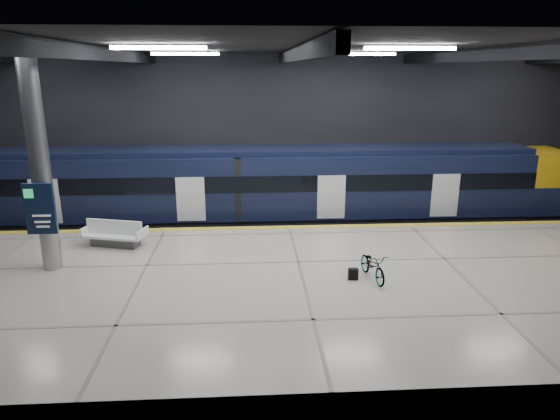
{
  "coord_description": "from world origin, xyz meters",
  "views": [
    {
      "loc": [
        -1.56,
        -16.5,
        7.34
      ],
      "look_at": [
        -0.46,
        1.5,
        2.2
      ],
      "focal_mm": 32.0,
      "sensor_mm": 36.0,
      "label": 1
    }
  ],
  "objects": [
    {
      "name": "bicycle",
      "position": [
        2.14,
        -2.53,
        1.54
      ],
      "size": [
        0.88,
        1.76,
        0.88
      ],
      "primitive_type": "imported",
      "rotation": [
        0.0,
        0.0,
        0.18
      ],
      "color": "#99999E",
      "rests_on": "platform"
    },
    {
      "name": "pannier_bag",
      "position": [
        1.54,
        -2.53,
        1.28
      ],
      "size": [
        0.31,
        0.19,
        0.35
      ],
      "primitive_type": "cube",
      "rotation": [
        0.0,
        0.0,
        -0.05
      ],
      "color": "black",
      "rests_on": "platform"
    },
    {
      "name": "train",
      "position": [
        0.71,
        5.5,
        2.06
      ],
      "size": [
        29.4,
        2.84,
        3.79
      ],
      "color": "black",
      "rests_on": "ground"
    },
    {
      "name": "bench",
      "position": [
        -6.5,
        0.97,
        1.44
      ],
      "size": [
        2.38,
        1.46,
        0.98
      ],
      "rotation": [
        0.0,
        0.0,
        -0.26
      ],
      "color": "#595B60",
      "rests_on": "platform"
    },
    {
      "name": "ground",
      "position": [
        0.0,
        0.0,
        0.0
      ],
      "size": [
        30.0,
        30.0,
        0.0
      ],
      "primitive_type": "plane",
      "color": "black",
      "rests_on": "ground"
    },
    {
      "name": "safety_strip",
      "position": [
        0.0,
        2.75,
        1.11
      ],
      "size": [
        30.0,
        0.4,
        0.01
      ],
      "primitive_type": "cube",
      "color": "yellow",
      "rests_on": "platform"
    },
    {
      "name": "platform",
      "position": [
        0.0,
        -2.5,
        0.55
      ],
      "size": [
        30.0,
        11.0,
        1.1
      ],
      "primitive_type": "cube",
      "color": "beige",
      "rests_on": "ground"
    },
    {
      "name": "info_column",
      "position": [
        -8.0,
        -1.03,
        4.46
      ],
      "size": [
        0.9,
        0.78,
        6.9
      ],
      "color": "#9EA0A5",
      "rests_on": "platform"
    },
    {
      "name": "room_shell",
      "position": [
        -0.0,
        0.0,
        5.72
      ],
      "size": [
        30.1,
        16.1,
        8.05
      ],
      "color": "black",
      "rests_on": "ground"
    },
    {
      "name": "rails",
      "position": [
        0.0,
        5.5,
        0.08
      ],
      "size": [
        30.0,
        1.52,
        0.16
      ],
      "color": "gray",
      "rests_on": "ground"
    }
  ]
}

